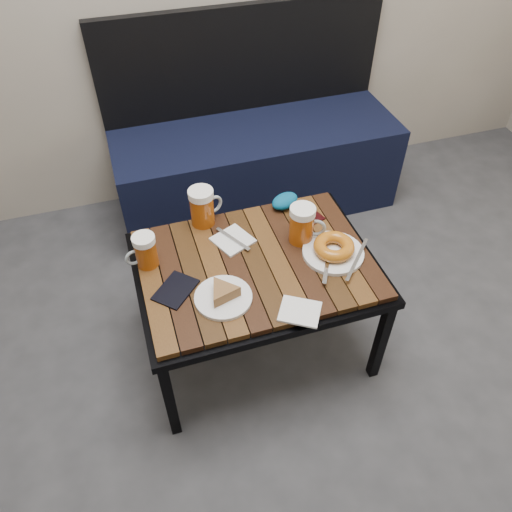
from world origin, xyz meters
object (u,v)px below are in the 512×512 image
object	(u,v)px
beer_mug_right	(303,224)
passport_navy	(176,290)
plate_bagel	(334,249)
plate_pie	(223,295)
knit_pouch	(285,201)
beer_mug_centre	(203,207)
bench	(255,158)
beer_mug_left	(145,251)
passport_burgundy	(308,215)
cafe_table	(256,270)

from	to	relation	value
beer_mug_right	passport_navy	bearing A→B (deg)	-145.72
beer_mug_right	plate_bagel	distance (m)	0.14
plate_pie	knit_pouch	world-z (taller)	plate_pie
beer_mug_centre	beer_mug_right	bearing A→B (deg)	-53.84
plate_bagel	knit_pouch	world-z (taller)	plate_bagel
bench	plate_pie	xyz separation A→B (m)	(-0.43, -1.03, 0.22)
bench	passport_navy	world-z (taller)	bench
beer_mug_left	plate_bagel	distance (m)	0.65
passport_navy	knit_pouch	size ratio (longest dim) A/B	1.22
passport_navy	plate_bagel	bearing A→B (deg)	44.31
beer_mug_right	passport_navy	size ratio (longest dim) A/B	1.03
beer_mug_right	passport_burgundy	size ratio (longest dim) A/B	1.30
bench	beer_mug_left	size ratio (longest dim) A/B	11.12
beer_mug_left	beer_mug_centre	bearing A→B (deg)	-157.76
knit_pouch	plate_bagel	bearing A→B (deg)	-76.97
cafe_table	knit_pouch	bearing A→B (deg)	52.39
bench	plate_bagel	xyz separation A→B (m)	(-0.01, -0.95, 0.22)
beer_mug_left	plate_pie	world-z (taller)	beer_mug_left
plate_pie	knit_pouch	xyz separation A→B (m)	(0.35, 0.39, 0.00)
beer_mug_right	knit_pouch	size ratio (longest dim) A/B	1.26
beer_mug_right	plate_bagel	bearing A→B (deg)	-31.22
cafe_table	beer_mug_right	bearing A→B (deg)	16.93
cafe_table	knit_pouch	size ratio (longest dim) A/B	7.20
passport_burgundy	passport_navy	bearing A→B (deg)	-175.78
beer_mug_centre	passport_burgundy	distance (m)	0.41
beer_mug_centre	plate_bagel	distance (m)	0.50
cafe_table	beer_mug_left	bearing A→B (deg)	164.10
beer_mug_centre	plate_pie	xyz separation A→B (m)	(-0.03, -0.39, -0.05)
plate_pie	passport_burgundy	xyz separation A→B (m)	(0.42, 0.31, -0.02)
bench	beer_mug_right	size ratio (longest dim) A/B	9.51
cafe_table	beer_mug_centre	size ratio (longest dim) A/B	5.61
plate_pie	passport_burgundy	bearing A→B (deg)	36.34
bench	plate_pie	bearing A→B (deg)	-112.76
plate_pie	beer_mug_centre	bearing A→B (deg)	85.87
bench	cafe_table	size ratio (longest dim) A/B	1.67
beer_mug_right	knit_pouch	xyz separation A→B (m)	(0.01, 0.20, -0.05)
beer_mug_right	passport_navy	world-z (taller)	beer_mug_right
passport_burgundy	beer_mug_left	bearing A→B (deg)	169.06
beer_mug_left	beer_mug_centre	xyz separation A→B (m)	(0.24, 0.16, 0.01)
bench	beer_mug_centre	bearing A→B (deg)	-122.27
beer_mug_centre	passport_navy	xyz separation A→B (m)	(-0.17, -0.31, -0.07)
passport_navy	passport_burgundy	distance (m)	0.60
plate_bagel	cafe_table	bearing A→B (deg)	170.05
knit_pouch	cafe_table	bearing A→B (deg)	-127.61
plate_pie	passport_burgundy	world-z (taller)	plate_pie
cafe_table	plate_bagel	xyz separation A→B (m)	(0.27, -0.05, 0.07)
beer_mug_right	plate_pie	distance (m)	0.40
beer_mug_right	passport_burgundy	distance (m)	0.16
cafe_table	knit_pouch	distance (m)	0.34
bench	cafe_table	bearing A→B (deg)	-107.26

